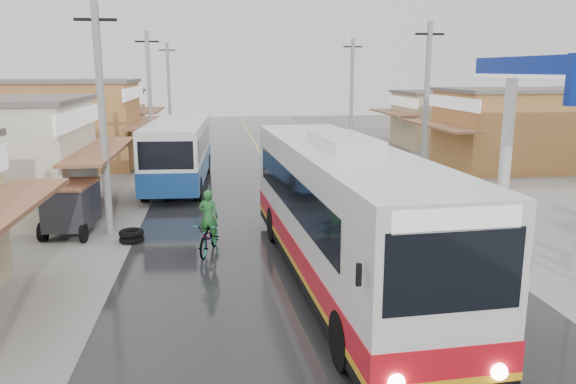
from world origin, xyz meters
name	(u,v)px	position (x,y,z in m)	size (l,w,h in m)	color
ground	(362,334)	(0.00, 0.00, 0.00)	(120.00, 120.00, 0.00)	slate
road	(282,192)	(0.00, 15.00, 0.01)	(12.00, 90.00, 0.02)	black
centre_line	(282,192)	(0.00, 15.00, 0.02)	(0.15, 90.00, 0.01)	#D8CC4C
shopfronts_left	(20,187)	(-13.00, 18.00, 0.00)	(11.00, 44.00, 5.20)	tan
utility_poles_left	(136,192)	(-7.00, 16.00, 0.00)	(1.60, 50.00, 8.00)	gray
utility_poles_right	(422,188)	(7.00, 15.00, 0.00)	(1.60, 36.00, 8.00)	gray
coach_bus	(341,213)	(0.21, 3.24, 1.95)	(3.58, 13.11, 4.05)	silver
second_bus	(179,152)	(-4.97, 17.12, 1.74)	(3.07, 9.84, 3.23)	silver
cyclist	(209,232)	(-3.41, 6.18, 0.69)	(1.16, 2.06, 2.11)	black
tricycle_near	(71,205)	(-8.26, 8.88, 1.08)	(1.80, 2.58, 1.88)	#26262D
tyre_stack	(132,236)	(-6.06, 7.69, 0.22)	(0.85, 0.85, 0.43)	black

